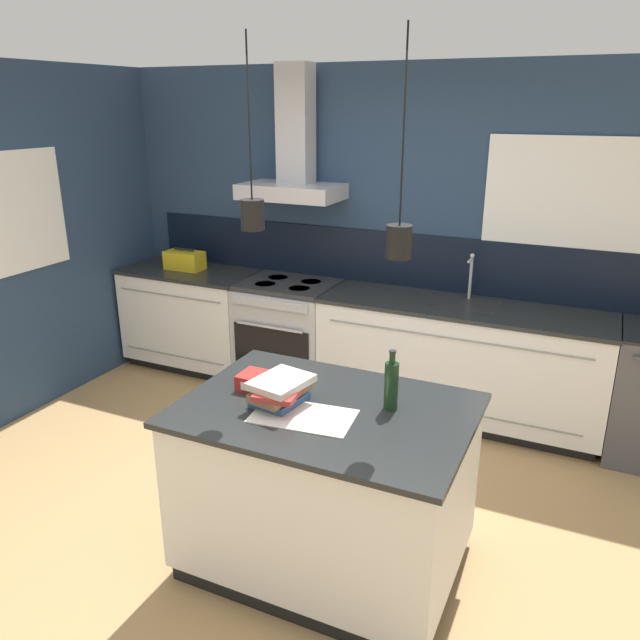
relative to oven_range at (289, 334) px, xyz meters
name	(u,v)px	position (x,y,z in m)	size (l,w,h in m)	color
ground_plane	(277,518)	(0.79, -1.69, -0.46)	(16.00, 16.00, 0.00)	tan
wall_back	(389,230)	(0.75, 0.31, 0.90)	(5.60, 2.33, 2.60)	navy
wall_left	(39,241)	(-1.64, -0.99, 0.85)	(0.08, 3.80, 2.60)	navy
counter_run_left	(193,318)	(-0.98, 0.01, 0.01)	(1.20, 0.64, 0.91)	black
counter_run_sink	(459,362)	(1.44, 0.01, 0.01)	(2.12, 0.64, 1.26)	black
oven_range	(289,334)	(0.00, 0.00, 0.00)	(0.78, 0.66, 0.91)	#B5B5BA
kitchen_island	(326,487)	(1.20, -1.89, 0.00)	(1.41, 0.99, 0.91)	black
bottle_on_island	(391,385)	(1.48, -1.77, 0.58)	(0.07, 0.07, 0.30)	#193319
book_stack	(281,390)	(0.98, -1.95, 0.53)	(0.28, 0.36, 0.15)	#335684
red_supply_box	(259,382)	(0.80, -1.85, 0.50)	(0.21, 0.16, 0.08)	red
paper_pile	(303,416)	(1.14, -2.02, 0.46)	(0.51, 0.33, 0.01)	silver
yellow_toolbox	(185,260)	(-1.03, 0.00, 0.54)	(0.34, 0.18, 0.19)	gold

